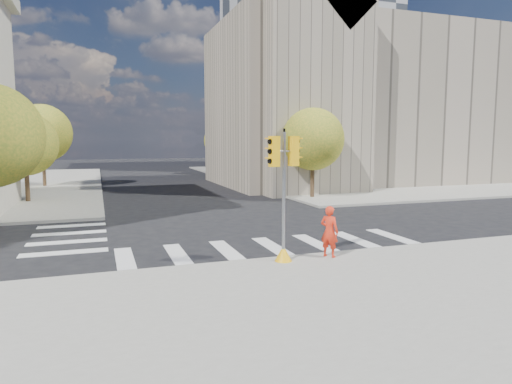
{
  "coord_description": "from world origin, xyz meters",
  "views": [
    {
      "loc": [
        -6.26,
        -17.86,
        4.06
      ],
      "look_at": [
        -0.71,
        -1.94,
        2.1
      ],
      "focal_mm": 32.0,
      "sensor_mm": 36.0,
      "label": 1
    }
  ],
  "objects_px": {
    "lamp_far": "(240,134)",
    "traffic_signal": "(284,206)",
    "photographer": "(329,231)",
    "lamp_near": "(295,132)"
  },
  "relations": [
    {
      "from": "lamp_far",
      "to": "traffic_signal",
      "type": "height_order",
      "value": "lamp_far"
    },
    {
      "from": "lamp_far",
      "to": "photographer",
      "type": "height_order",
      "value": "lamp_far"
    },
    {
      "from": "lamp_far",
      "to": "photographer",
      "type": "bearing_deg",
      "value": -102.21
    },
    {
      "from": "traffic_signal",
      "to": "photographer",
      "type": "bearing_deg",
      "value": -14.54
    },
    {
      "from": "lamp_near",
      "to": "photographer",
      "type": "distance_m",
      "value": 20.21
    },
    {
      "from": "traffic_signal",
      "to": "photographer",
      "type": "xyz_separation_m",
      "value": [
        1.65,
        0.0,
        -0.92
      ]
    },
    {
      "from": "photographer",
      "to": "lamp_near",
      "type": "bearing_deg",
      "value": -57.22
    },
    {
      "from": "lamp_near",
      "to": "photographer",
      "type": "relative_size",
      "value": 4.71
    },
    {
      "from": "lamp_near",
      "to": "lamp_far",
      "type": "height_order",
      "value": "same"
    },
    {
      "from": "traffic_signal",
      "to": "photographer",
      "type": "relative_size",
      "value": 2.46
    }
  ]
}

